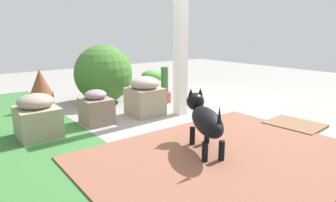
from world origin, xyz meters
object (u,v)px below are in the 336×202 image
at_px(round_shrub, 103,74).
at_px(stone_planter_near, 145,96).
at_px(dog, 205,119).
at_px(terracotta_pot_tall, 165,90).
at_px(porch_pillar, 181,37).
at_px(stone_planter_far, 37,117).
at_px(terracotta_pot_spiky, 41,91).
at_px(doormat, 295,125).
at_px(stone_planter_mid, 96,108).
at_px(terracotta_pot_broad, 152,79).

bearing_deg(round_shrub, stone_planter_near, -173.55).
height_order(stone_planter_near, round_shrub, round_shrub).
bearing_deg(dog, terracotta_pot_tall, -26.38).
relative_size(porch_pillar, dog, 2.72).
distance_m(stone_planter_near, stone_planter_far, 1.34).
bearing_deg(stone_planter_far, terracotta_pot_spiky, -17.00).
relative_size(terracotta_pot_spiky, doormat, 0.98).
xyz_separation_m(porch_pillar, stone_planter_far, (0.24, 1.72, -0.79)).
distance_m(porch_pillar, stone_planter_near, 0.89).
bearing_deg(porch_pillar, stone_planter_mid, 74.22).
xyz_separation_m(round_shrub, doormat, (-2.45, -1.22, -0.42)).
height_order(terracotta_pot_tall, terracotta_pot_spiky, terracotta_pot_spiky).
bearing_deg(dog, stone_planter_near, -10.35).
bearing_deg(round_shrub, stone_planter_mid, 149.29).
xyz_separation_m(stone_planter_near, terracotta_pot_tall, (0.39, -0.61, -0.05)).
height_order(round_shrub, terracotta_pot_spiky, round_shrub).
distance_m(terracotta_pot_broad, terracotta_pot_spiky, 1.92).
relative_size(terracotta_pot_tall, terracotta_pot_broad, 1.35).
xyz_separation_m(porch_pillar, stone_planter_mid, (0.30, 1.05, -0.82)).
distance_m(stone_planter_far, round_shrub, 1.60).
bearing_deg(dog, doormat, -95.19).
bearing_deg(porch_pillar, round_shrub, 21.87).
bearing_deg(round_shrub, terracotta_pot_spiky, 85.27).
distance_m(stone_planter_near, terracotta_pot_broad, 1.46).
distance_m(stone_planter_far, doormat, 2.85).
bearing_deg(terracotta_pot_broad, terracotta_pot_spiky, 92.77).
distance_m(porch_pillar, terracotta_pot_tall, 1.06).
distance_m(stone_planter_mid, terracotta_pot_spiky, 1.07).
bearing_deg(terracotta_pot_tall, dog, 153.62).
bearing_deg(dog, terracotta_pot_broad, -24.84).
height_order(porch_pillar, dog, porch_pillar).
bearing_deg(terracotta_pot_broad, round_shrub, 99.35).
height_order(porch_pillar, terracotta_pot_broad, porch_pillar).
bearing_deg(round_shrub, dog, 176.65).
xyz_separation_m(stone_planter_far, terracotta_pot_broad, (1.16, -2.25, 0.03)).
relative_size(terracotta_pot_broad, dog, 0.55).
relative_size(round_shrub, terracotta_pot_broad, 2.18).
bearing_deg(dog, round_shrub, -3.35).
relative_size(porch_pillar, stone_planter_near, 3.98).
bearing_deg(terracotta_pot_broad, stone_planter_far, 117.33).
bearing_deg(doormat, terracotta_pot_tall, 14.91).
bearing_deg(terracotta_pot_broad, stone_planter_near, 141.56).
bearing_deg(terracotta_pot_broad, porch_pillar, 159.48).
relative_size(stone_planter_far, dog, 0.62).
xyz_separation_m(porch_pillar, stone_planter_near, (0.26, 0.38, -0.76)).
bearing_deg(stone_planter_near, round_shrub, 6.45).
bearing_deg(stone_planter_far, porch_pillar, -97.84).
xyz_separation_m(terracotta_pot_tall, terracotta_pot_spiky, (0.66, 1.63, 0.07)).
bearing_deg(stone_planter_mid, stone_planter_far, 95.01).
distance_m(round_shrub, terracotta_pot_spiky, 0.92).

